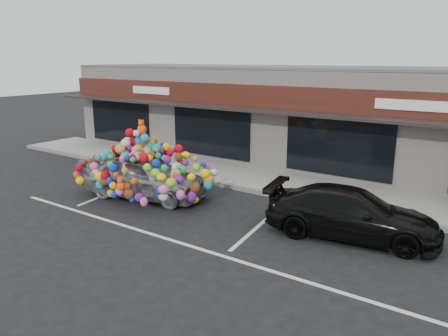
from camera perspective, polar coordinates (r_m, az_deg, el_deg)
The scene contains 9 objects.
ground at distance 14.30m, azimuth -5.13°, elevation -5.01°, with size 90.00×90.00×0.00m, color black.
shop_building at distance 20.83m, azimuth 9.90°, elevation 7.03°, with size 24.00×7.20×4.31m.
sidewalk at distance 17.38m, azimuth 3.35°, elevation -1.22°, with size 26.00×3.00×0.15m, color #9C9C97.
kerb at distance 16.17m, azimuth 0.56°, elevation -2.38°, with size 26.00×0.18×0.16m, color slate.
parking_stripe_left at distance 16.58m, azimuth -13.21°, elevation -2.61°, with size 0.12×4.40×0.01m, color silver.
parking_stripe_mid at distance 12.94m, azimuth 5.08°, elevation -7.09°, with size 0.12×4.40×0.01m, color silver.
lane_line at distance 11.46m, azimuth -4.82°, elevation -9.99°, with size 14.00×0.12×0.01m, color silver.
toy_car at distance 15.16m, azimuth -10.34°, elevation -0.41°, with size 3.18×4.99×2.74m.
black_sedan at distance 12.19m, azimuth 16.30°, elevation -5.71°, with size 4.55×1.85×1.32m, color black.
Camera 1 is at (8.74, -10.30, 4.70)m, focal length 35.00 mm.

